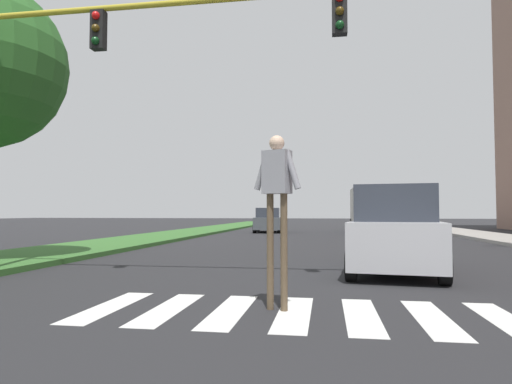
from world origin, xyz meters
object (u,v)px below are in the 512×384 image
at_px(suv_crossing, 394,232).
at_px(truck_box_delivery, 369,209).
at_px(pedestrian_performer, 277,193).
at_px(traffic_light_gantry, 96,66).
at_px(sedan_midblock, 268,221).

distance_m(suv_crossing, truck_box_delivery, 21.57).
distance_m(pedestrian_performer, suv_crossing, 5.09).
bearing_deg(truck_box_delivery, traffic_light_gantry, -107.56).
bearing_deg(sedan_midblock, traffic_light_gantry, -91.61).
distance_m(traffic_light_gantry, sedan_midblock, 22.47).
bearing_deg(pedestrian_performer, traffic_light_gantry, 153.24).
distance_m(pedestrian_performer, sedan_midblock, 24.38).
relative_size(pedestrian_performer, truck_box_delivery, 0.40).
bearing_deg(pedestrian_performer, suv_crossing, 63.32).
distance_m(suv_crossing, sedan_midblock, 20.41).
xyz_separation_m(traffic_light_gantry, sedan_midblock, (0.62, 22.17, -3.58)).
distance_m(traffic_light_gantry, suv_crossing, 7.50).
bearing_deg(truck_box_delivery, sedan_midblock, -165.04).
bearing_deg(suv_crossing, traffic_light_gantry, -157.70).
bearing_deg(traffic_light_gantry, truck_box_delivery, 72.44).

